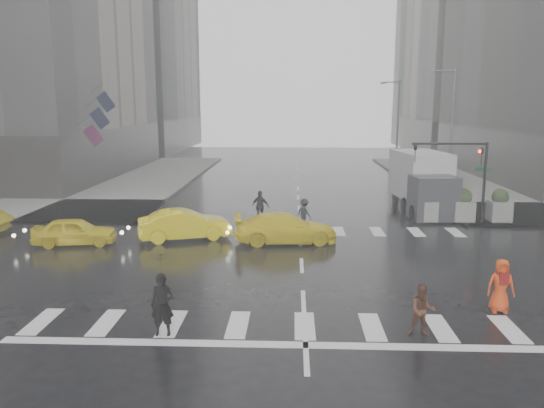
{
  "coord_description": "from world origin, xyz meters",
  "views": [
    {
      "loc": [
        -0.38,
        -20.87,
        6.51
      ],
      "look_at": [
        -1.3,
        2.0,
        2.17
      ],
      "focal_mm": 35.0,
      "sensor_mm": 36.0,
      "label": 1
    }
  ],
  "objects_px": {
    "pedestrian_brown": "(422,310)",
    "box_truck": "(423,181)",
    "traffic_signal_pole": "(467,166)",
    "taxi_mid": "(185,225)",
    "taxi_front": "(75,231)",
    "pedestrian_orange": "(501,285)"
  },
  "relations": [
    {
      "from": "traffic_signal_pole",
      "to": "taxi_mid",
      "type": "relative_size",
      "value": 1.01
    },
    {
      "from": "pedestrian_brown",
      "to": "pedestrian_orange",
      "type": "distance_m",
      "value": 3.45
    },
    {
      "from": "taxi_front",
      "to": "box_truck",
      "type": "relative_size",
      "value": 0.55
    },
    {
      "from": "traffic_signal_pole",
      "to": "taxi_front",
      "type": "height_order",
      "value": "traffic_signal_pole"
    },
    {
      "from": "traffic_signal_pole",
      "to": "taxi_front",
      "type": "xyz_separation_m",
      "value": [
        -19.58,
        -5.17,
        -2.57
      ]
    },
    {
      "from": "taxi_front",
      "to": "taxi_mid",
      "type": "distance_m",
      "value": 5.1
    },
    {
      "from": "traffic_signal_pole",
      "to": "pedestrian_brown",
      "type": "relative_size",
      "value": 3.02
    },
    {
      "from": "box_truck",
      "to": "pedestrian_orange",
      "type": "bearing_deg",
      "value": -100.68
    },
    {
      "from": "pedestrian_orange",
      "to": "box_truck",
      "type": "relative_size",
      "value": 0.25
    },
    {
      "from": "traffic_signal_pole",
      "to": "box_truck",
      "type": "relative_size",
      "value": 0.66
    },
    {
      "from": "pedestrian_orange",
      "to": "taxi_mid",
      "type": "height_order",
      "value": "pedestrian_orange"
    },
    {
      "from": "pedestrian_brown",
      "to": "box_truck",
      "type": "relative_size",
      "value": 0.22
    },
    {
      "from": "pedestrian_brown",
      "to": "taxi_front",
      "type": "height_order",
      "value": "pedestrian_brown"
    },
    {
      "from": "taxi_mid",
      "to": "traffic_signal_pole",
      "type": "bearing_deg",
      "value": -93.47
    },
    {
      "from": "taxi_mid",
      "to": "pedestrian_brown",
      "type": "bearing_deg",
      "value": -158.35
    },
    {
      "from": "box_truck",
      "to": "taxi_mid",
      "type": "bearing_deg",
      "value": -157.6
    },
    {
      "from": "taxi_mid",
      "to": "pedestrian_orange",
      "type": "bearing_deg",
      "value": -144.9
    },
    {
      "from": "traffic_signal_pole",
      "to": "pedestrian_brown",
      "type": "xyz_separation_m",
      "value": [
        -5.69,
        -14.52,
        -2.47
      ]
    },
    {
      "from": "pedestrian_brown",
      "to": "box_truck",
      "type": "height_order",
      "value": "box_truck"
    },
    {
      "from": "pedestrian_orange",
      "to": "taxi_front",
      "type": "xyz_separation_m",
      "value": [
        -16.79,
        7.48,
        -0.23
      ]
    },
    {
      "from": "traffic_signal_pole",
      "to": "taxi_mid",
      "type": "bearing_deg",
      "value": -164.87
    },
    {
      "from": "taxi_front",
      "to": "box_truck",
      "type": "bearing_deg",
      "value": -75.49
    }
  ]
}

